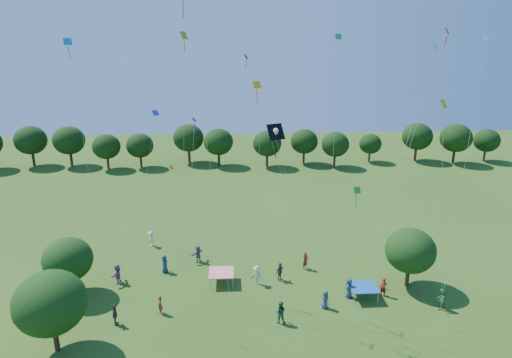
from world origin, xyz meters
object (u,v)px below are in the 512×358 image
object	(u,v)px
near_tree_east	(410,251)
near_tree_west	(50,303)
near_tree_north	(68,259)
tent_blue	(363,287)
red_high_kite	(191,41)
tent_red_stripe	(221,273)
pirate_kite	(277,135)

from	to	relation	value
near_tree_east	near_tree_west	bearing A→B (deg)	-166.15
near_tree_north	near_tree_east	xyz separation A→B (m)	(29.30, -0.60, 0.23)
near_tree_west	tent_blue	bearing A→B (deg)	12.74
near_tree_west	red_high_kite	size ratio (longest dim) A/B	0.25
near_tree_north	tent_red_stripe	size ratio (longest dim) A/B	2.33
tent_red_stripe	tent_blue	distance (m)	12.39
tent_red_stripe	pirate_kite	xyz separation A→B (m)	(4.30, -4.71, 13.54)
near_tree_east	tent_red_stripe	xyz separation A→B (m)	(-16.43, 1.53, -2.45)
near_tree_north	pirate_kite	world-z (taller)	pirate_kite
tent_blue	red_high_kite	xyz separation A→B (m)	(-13.86, 3.98, 19.83)
near_tree_west	tent_blue	world-z (taller)	near_tree_west
tent_red_stripe	pirate_kite	world-z (taller)	pirate_kite
tent_blue	near_tree_east	bearing A→B (deg)	19.56
near_tree_east	tent_red_stripe	world-z (taller)	near_tree_east
tent_red_stripe	tent_blue	xyz separation A→B (m)	(12.00, -3.10, 0.00)
red_high_kite	tent_red_stripe	bearing A→B (deg)	-25.32
near_tree_north	tent_red_stripe	xyz separation A→B (m)	(12.87, 0.92, -2.22)
near_tree_north	tent_blue	world-z (taller)	near_tree_north
red_high_kite	tent_blue	bearing A→B (deg)	-16.01
near_tree_east	tent_blue	size ratio (longest dim) A/B	2.47
near_tree_north	red_high_kite	bearing A→B (deg)	9.28
pirate_kite	red_high_kite	bearing A→B (deg)	137.76
near_tree_west	red_high_kite	distance (m)	21.63
near_tree_west	tent_blue	xyz separation A→B (m)	(23.53, 5.32, -2.86)
tent_red_stripe	near_tree_west	bearing A→B (deg)	-143.86
tent_red_stripe	red_high_kite	bearing A→B (deg)	154.68
near_tree_north	near_tree_east	size ratio (longest dim) A/B	0.94
tent_red_stripe	red_high_kite	xyz separation A→B (m)	(-1.86, 0.88, 19.83)
tent_blue	pirate_kite	xyz separation A→B (m)	(-7.70, -1.62, 13.54)
near_tree_west	tent_blue	size ratio (longest dim) A/B	2.79
near_tree_west	near_tree_east	bearing A→B (deg)	13.85
tent_blue	pirate_kite	world-z (taller)	pirate_kite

